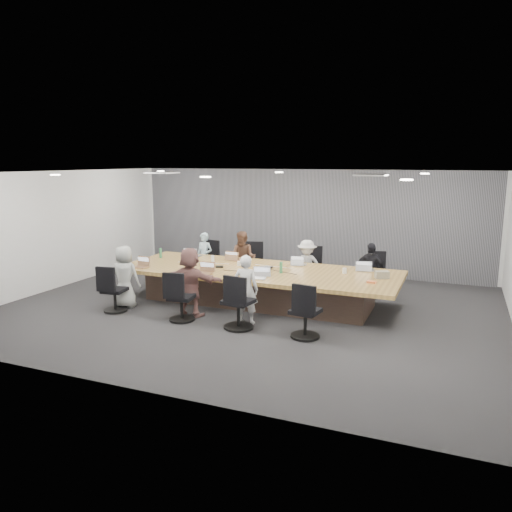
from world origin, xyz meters
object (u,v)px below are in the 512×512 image
at_px(mug_brown, 142,262).
at_px(stapler, 249,275).
at_px(chair_6, 238,306).
at_px(chair_0, 211,264).
at_px(chair_4, 115,294).
at_px(chair_3, 372,278).
at_px(bottle_green_right, 281,268).
at_px(laptop_0, 194,256).
at_px(bottle_clear, 213,260).
at_px(chair_5, 182,301).
at_px(canvas_bag, 382,275).
at_px(person_6, 246,289).
at_px(laptop_2, 300,264).
at_px(person_3, 370,270).
at_px(chair_2, 311,271).
at_px(person_5, 190,282).
at_px(laptop_4, 140,267).
at_px(chair_7, 305,316).
at_px(person_0, 204,257).
at_px(snack_packet, 372,282).
at_px(bottle_green_left, 161,253).
at_px(conference_table, 258,285).
at_px(laptop_1, 234,259).
at_px(laptop_6, 257,278).
at_px(person_4, 125,277).
at_px(laptop_5, 203,273).
at_px(person_1, 243,258).
at_px(chair_1, 249,266).
at_px(laptop_3, 366,270).

relative_size(mug_brown, stapler, 0.68).
bearing_deg(chair_6, chair_0, 132.55).
bearing_deg(chair_4, mug_brown, 91.45).
relative_size(chair_3, bottle_green_right, 3.18).
distance_m(laptop_0, bottle_clear, 1.25).
height_order(chair_5, canvas_bag, canvas_bag).
bearing_deg(laptop_0, person_6, 134.71).
bearing_deg(laptop_2, person_3, -166.16).
xyz_separation_m(chair_2, person_5, (-1.58, -3.05, 0.29)).
distance_m(chair_0, chair_3, 4.18).
height_order(laptop_4, person_6, person_6).
relative_size(chair_7, person_0, 0.64).
bearing_deg(laptop_2, snack_packet, 141.67).
distance_m(canvas_bag, snack_packet, 0.49).
bearing_deg(bottle_green_left, canvas_bag, -1.56).
xyz_separation_m(person_6, canvas_bag, (2.28, 1.53, 0.15)).
bearing_deg(conference_table, laptop_0, 158.37).
height_order(chair_0, chair_2, chair_2).
bearing_deg(chair_0, bottle_green_right, 156.36).
xyz_separation_m(conference_table, chair_2, (0.69, 1.70, -0.00)).
height_order(laptop_1, bottle_green_left, bottle_green_left).
height_order(conference_table, chair_3, chair_3).
distance_m(conference_table, chair_3, 2.75).
bearing_deg(chair_0, laptop_6, 144.74).
xyz_separation_m(chair_7, person_4, (-4.03, 0.35, 0.26)).
bearing_deg(laptop_6, chair_6, -104.11).
distance_m(conference_table, person_6, 1.41).
bearing_deg(laptop_5, laptop_6, -3.51).
height_order(person_1, laptop_2, person_1).
relative_size(chair_1, bottle_clear, 3.49).
distance_m(chair_0, person_6, 3.85).
bearing_deg(snack_packet, bottle_green_right, 175.66).
distance_m(laptop_5, canvas_bag, 3.61).
bearing_deg(chair_2, canvas_bag, 141.31).
height_order(person_0, mug_brown, person_0).
height_order(chair_3, bottle_green_left, bottle_green_left).
bearing_deg(bottle_clear, chair_1, 85.25).
relative_size(chair_4, bottle_clear, 3.21).
bearing_deg(laptop_3, canvas_bag, 116.83).
relative_size(chair_5, laptop_4, 2.43).
xyz_separation_m(chair_7, laptop_0, (-3.60, 2.50, 0.35)).
xyz_separation_m(chair_2, stapler, (-0.61, -2.36, 0.37)).
height_order(chair_4, bottle_green_left, bottle_green_left).
xyz_separation_m(conference_table, laptop_0, (-2.02, 0.80, 0.35)).
relative_size(bottle_green_right, stapler, 1.56).
xyz_separation_m(chair_1, chair_3, (3.10, 0.00, -0.03)).
bearing_deg(mug_brown, laptop_6, -6.75).
bearing_deg(chair_2, chair_5, 65.18).
xyz_separation_m(chair_0, laptop_3, (4.18, -0.90, 0.38)).
bearing_deg(laptop_4, person_3, 27.46).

